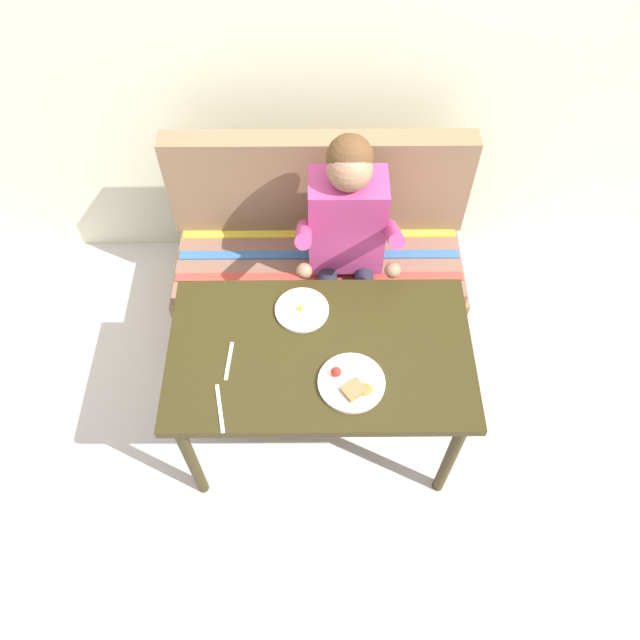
{
  "coord_description": "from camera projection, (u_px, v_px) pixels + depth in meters",
  "views": [
    {
      "loc": [
        -0.01,
        -1.28,
        2.78
      ],
      "look_at": [
        0.0,
        0.15,
        0.72
      ],
      "focal_mm": 34.58,
      "sensor_mm": 36.0,
      "label": 1
    }
  ],
  "objects": [
    {
      "name": "plate_eggs",
      "position": [
        302.0,
        310.0,
        2.51
      ],
      "size": [
        0.22,
        0.22,
        0.04
      ],
      "color": "white",
      "rests_on": "table"
    },
    {
      "name": "fork",
      "position": [
        229.0,
        361.0,
        2.38
      ],
      "size": [
        0.03,
        0.17,
        0.0
      ],
      "primitive_type": "cube",
      "rotation": [
        0.0,
        0.0,
        -0.07
      ],
      "color": "silver",
      "rests_on": "table"
    },
    {
      "name": "back_wall",
      "position": [
        318.0,
        31.0,
        2.66
      ],
      "size": [
        4.4,
        0.1,
        2.6
      ],
      "primitive_type": "cube",
      "color": "beige",
      "rests_on": "ground"
    },
    {
      "name": "table",
      "position": [
        320.0,
        361.0,
        2.48
      ],
      "size": [
        1.2,
        0.7,
        0.73
      ],
      "color": "#2E270E",
      "rests_on": "ground"
    },
    {
      "name": "person",
      "position": [
        347.0,
        236.0,
        2.74
      ],
      "size": [
        0.45,
        0.61,
        1.21
      ],
      "color": "#AF3872",
      "rests_on": "ground"
    },
    {
      "name": "ground_plane",
      "position": [
        320.0,
        429.0,
        3.01
      ],
      "size": [
        8.0,
        8.0,
        0.0
      ],
      "primitive_type": "plane",
      "color": "beige"
    },
    {
      "name": "plate_breakfast",
      "position": [
        351.0,
        383.0,
        2.31
      ],
      "size": [
        0.26,
        0.26,
        0.05
      ],
      "color": "white",
      "rests_on": "table"
    },
    {
      "name": "couch",
      "position": [
        319.0,
        265.0,
        3.17
      ],
      "size": [
        1.44,
        0.56,
        1.0
      ],
      "color": "#836447",
      "rests_on": "ground"
    },
    {
      "name": "knife",
      "position": [
        220.0,
        408.0,
        2.26
      ],
      "size": [
        0.05,
        0.2,
        0.0
      ],
      "primitive_type": "cube",
      "rotation": [
        0.0,
        0.0,
        0.2
      ],
      "color": "silver",
      "rests_on": "table"
    }
  ]
}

